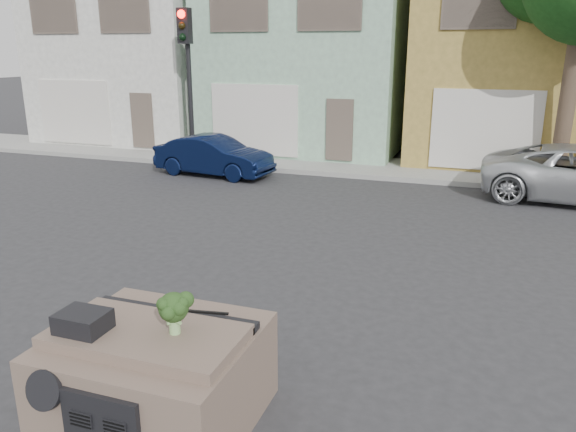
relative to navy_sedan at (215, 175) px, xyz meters
The scene contains 11 objects.
ground_plane 9.41m from the navy_sedan, 58.59° to the right, with size 120.00×120.00×0.00m, color #303033.
sidewalk 5.49m from the navy_sedan, 26.77° to the left, with size 40.00×3.00×0.15m, color gray.
townhouse_white 9.66m from the navy_sedan, 133.29° to the left, with size 7.20×8.20×7.55m, color silver.
townhouse_mint 7.62m from the navy_sedan, 77.78° to the left, with size 7.20×8.20×7.55m, color #91BC9D.
townhouse_tan 11.64m from the navy_sedan, 36.02° to the left, with size 7.20×8.20×7.55m, color #A78B3F.
navy_sedan is the anchor object (origin of this frame).
traffic_signal 3.35m from the navy_sedan, 137.34° to the left, with size 0.40×0.40×5.10m, color black.
car_dashboard 12.08m from the navy_sedan, 66.03° to the right, with size 2.00×1.80×1.12m, color brown.
instrument_hump 12.23m from the navy_sedan, 69.20° to the right, with size 0.48×0.38×0.20m, color black.
wiper_arm 11.89m from the navy_sedan, 64.05° to the right, with size 0.70×0.03×0.02m, color black.
broccoli 12.35m from the navy_sedan, 64.94° to the right, with size 0.36×0.36×0.44m, color #1F3815.
Camera 1 is at (3.00, -7.39, 3.80)m, focal length 35.00 mm.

